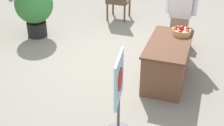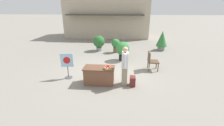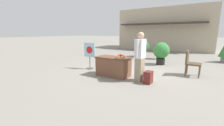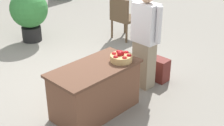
% 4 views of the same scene
% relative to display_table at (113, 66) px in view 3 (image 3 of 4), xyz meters
% --- Properties ---
extents(ground_plane, '(120.00, 120.00, 0.00)m').
position_rel_display_table_xyz_m(ground_plane, '(0.31, 1.13, -0.39)').
color(ground_plane, gray).
extents(storefront_building, '(9.03, 4.72, 4.06)m').
position_rel_display_table_xyz_m(storefront_building, '(-0.98, 11.69, 1.65)').
color(storefront_building, '#B7A88E').
rests_on(storefront_building, ground_plane).
extents(display_table, '(1.37, 0.71, 0.77)m').
position_rel_display_table_xyz_m(display_table, '(0.00, 0.00, 0.00)').
color(display_table, brown).
rests_on(display_table, ground_plane).
extents(apple_basket, '(0.33, 0.33, 0.16)m').
position_rel_display_table_xyz_m(apple_basket, '(0.41, -0.15, 0.45)').
color(apple_basket, tan).
rests_on(apple_basket, display_table).
extents(person_visitor, '(0.27, 0.61, 1.73)m').
position_rel_display_table_xyz_m(person_visitor, '(1.13, -0.03, 0.50)').
color(person_visitor, gray).
rests_on(person_visitor, ground_plane).
extents(backpack, '(0.24, 0.34, 0.42)m').
position_rel_display_table_xyz_m(backpack, '(1.48, -0.10, -0.18)').
color(backpack, maroon).
rests_on(backpack, ground_plane).
extents(poster_board, '(0.58, 0.36, 1.24)m').
position_rel_display_table_xyz_m(poster_board, '(-1.59, 0.40, 0.29)').
color(poster_board, '#4C4C51').
rests_on(poster_board, ground_plane).
extents(patio_chair, '(0.55, 0.55, 1.01)m').
position_rel_display_table_xyz_m(patio_chair, '(2.56, 1.75, 0.19)').
color(patio_chair, brown).
rests_on(patio_chair, ground_plane).
extents(potted_plant_far_right, '(0.65, 0.65, 1.03)m').
position_rel_display_table_xyz_m(potted_plant_far_right, '(0.42, 4.93, 0.24)').
color(potted_plant_far_right, brown).
rests_on(potted_plant_far_right, ground_plane).
extents(potted_plant_near_right, '(0.90, 0.90, 1.18)m').
position_rel_display_table_xyz_m(potted_plant_near_right, '(-0.91, 5.30, 0.31)').
color(potted_plant_near_right, gray).
rests_on(potted_plant_near_right, ground_plane).
extents(potted_plant_near_left, '(0.86, 0.86, 1.21)m').
position_rel_display_table_xyz_m(potted_plant_near_left, '(0.97, 3.23, 0.33)').
color(potted_plant_near_left, black).
rests_on(potted_plant_near_left, ground_plane).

